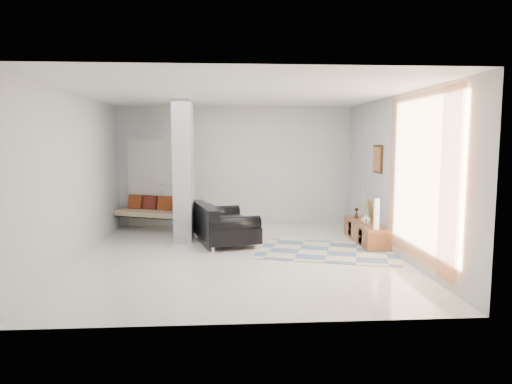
{
  "coord_description": "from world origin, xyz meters",
  "views": [
    {
      "loc": [
        -0.24,
        -7.83,
        2.01
      ],
      "look_at": [
        0.31,
        0.6,
        1.05
      ],
      "focal_mm": 32.0,
      "sensor_mm": 36.0,
      "label": 1
    }
  ],
  "objects": [
    {
      "name": "wall_left",
      "position": [
        -2.75,
        0.0,
        1.4
      ],
      "size": [
        0.0,
        6.0,
        6.0
      ],
      "primitive_type": "plane",
      "rotation": [
        1.57,
        0.0,
        1.57
      ],
      "color": "silver",
      "rests_on": "ground"
    },
    {
      "name": "cylinder_lamp",
      "position": [
        2.5,
        0.23,
        0.68
      ],
      "size": [
        0.1,
        0.1,
        0.55
      ],
      "primitive_type": "cylinder",
      "color": "white",
      "rests_on": "media_console"
    },
    {
      "name": "wall_back",
      "position": [
        0.0,
        3.0,
        1.4
      ],
      "size": [
        6.0,
        0.0,
        6.0
      ],
      "primitive_type": "plane",
      "rotation": [
        1.57,
        0.0,
        0.0
      ],
      "color": "silver",
      "rests_on": "ground"
    },
    {
      "name": "partition_column",
      "position": [
        -1.1,
        1.6,
        1.4
      ],
      "size": [
        0.35,
        1.2,
        2.8
      ],
      "primitive_type": "cube",
      "color": "#9B9FA1",
      "rests_on": "floor"
    },
    {
      "name": "wall_art",
      "position": [
        2.72,
        0.9,
        1.65
      ],
      "size": [
        0.04,
        0.45,
        0.55
      ],
      "primitive_type": "cube",
      "color": "#3A240F",
      "rests_on": "wall_right"
    },
    {
      "name": "curtain",
      "position": [
        2.67,
        -1.15,
        1.45
      ],
      "size": [
        0.0,
        2.55,
        2.55
      ],
      "primitive_type": "plane",
      "rotation": [
        1.57,
        0.0,
        1.57
      ],
      "color": "orange",
      "rests_on": "wall_right"
    },
    {
      "name": "ceiling",
      "position": [
        0.0,
        0.0,
        2.8
      ],
      "size": [
        6.0,
        6.0,
        0.0
      ],
      "primitive_type": "plane",
      "rotation": [
        3.14,
        0.0,
        0.0
      ],
      "color": "white",
      "rests_on": "wall_back"
    },
    {
      "name": "media_console",
      "position": [
        2.52,
        0.9,
        0.21
      ],
      "size": [
        0.45,
        1.68,
        0.8
      ],
      "color": "brown",
      "rests_on": "floor"
    },
    {
      "name": "floor",
      "position": [
        0.0,
        0.0,
        0.0
      ],
      "size": [
        6.0,
        6.0,
        0.0
      ],
      "primitive_type": "plane",
      "color": "silver",
      "rests_on": "ground"
    },
    {
      "name": "wall_right",
      "position": [
        2.75,
        0.0,
        1.4
      ],
      "size": [
        0.0,
        6.0,
        6.0
      ],
      "primitive_type": "plane",
      "rotation": [
        1.57,
        0.0,
        -1.57
      ],
      "color": "silver",
      "rests_on": "ground"
    },
    {
      "name": "vase",
      "position": [
        2.47,
        0.77,
        0.5
      ],
      "size": [
        0.22,
        0.22,
        0.2
      ],
      "primitive_type": "imported",
      "rotation": [
        0.0,
        0.0,
        -0.16
      ],
      "color": "silver",
      "rests_on": "media_console"
    },
    {
      "name": "hallway_door",
      "position": [
        -2.1,
        2.96,
        1.02
      ],
      "size": [
        0.85,
        0.06,
        2.04
      ],
      "primitive_type": "cube",
      "color": "silver",
      "rests_on": "floor"
    },
    {
      "name": "area_rug",
      "position": [
        1.6,
        0.2,
        0.01
      ],
      "size": [
        2.87,
        2.32,
        0.01
      ],
      "primitive_type": "cube",
      "rotation": [
        0.0,
        0.0,
        -0.29
      ],
      "color": "#C1BA93",
      "rests_on": "floor"
    },
    {
      "name": "loveseat",
      "position": [
        -0.33,
        1.11,
        0.35
      ],
      "size": [
        1.39,
        1.91,
        0.76
      ],
      "rotation": [
        0.0,
        0.0,
        0.25
      ],
      "color": "silver",
      "rests_on": "floor"
    },
    {
      "name": "wall_front",
      "position": [
        0.0,
        -3.0,
        1.4
      ],
      "size": [
        6.0,
        0.0,
        6.0
      ],
      "primitive_type": "plane",
      "rotation": [
        -1.57,
        0.0,
        0.0
      ],
      "color": "silver",
      "rests_on": "ground"
    },
    {
      "name": "bronze_figurine",
      "position": [
        2.47,
        1.41,
        0.51
      ],
      "size": [
        0.12,
        0.12,
        0.22
      ],
      "primitive_type": null,
      "rotation": [
        0.0,
        0.0,
        0.16
      ],
      "color": "#302115",
      "rests_on": "media_console"
    },
    {
      "name": "daybed",
      "position": [
        -1.91,
        2.49,
        0.42
      ],
      "size": [
        1.81,
        1.27,
        0.77
      ],
      "rotation": [
        0.0,
        0.0,
        -0.38
      ],
      "color": "black",
      "rests_on": "floor"
    }
  ]
}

